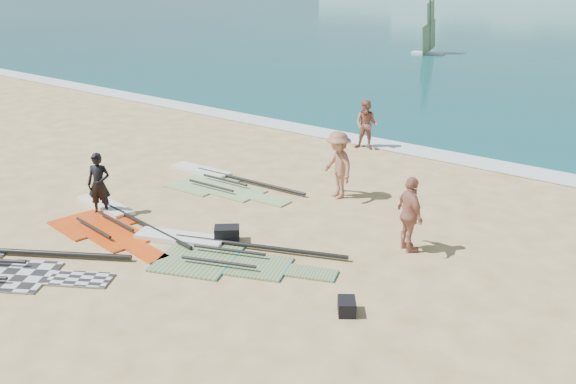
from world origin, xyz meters
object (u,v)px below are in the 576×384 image
Objects in this scene: rig_red at (110,220)px; beachgoer_back at (410,214)px; beachgoer_left at (366,125)px; beachgoer_mid at (338,165)px; person_wetsuit at (99,184)px; rig_green at (216,180)px; rig_orange at (213,251)px; gear_bag_far at (347,306)px; gear_bag_near at (227,234)px.

beachgoer_back reaches higher than rig_red.
beachgoer_mid is (2.03, -4.79, 0.08)m from beachgoer_left.
person_wetsuit is 8.00m from beachgoer_back.
rig_green is 3.96m from rig_red.
gear_bag_far reaches higher than rig_orange.
gear_bag_far is 7.91m from person_wetsuit.
beachgoer_back is (3.62, 2.21, 0.71)m from gear_bag_near.
rig_orange is 9.84m from beachgoer_left.
gear_bag_far is at bearing -14.07° from gear_bag_near.
person_wetsuit is (-4.01, -0.08, 0.78)m from rig_orange.
gear_bag_near reaches higher than rig_orange.
person_wetsuit is (-0.59, 0.19, 0.78)m from rig_red.
beachgoer_mid is at bearing 125.72° from gear_bag_far.
beachgoer_left is at bearing 100.69° from gear_bag_near.
beachgoer_back reaches higher than beachgoer_left.
rig_green is at bearing 99.15° from rig_red.
beachgoer_back is (7.43, 2.97, 0.06)m from person_wetsuit.
rig_red is at bearing -163.52° from gear_bag_near.
beachgoer_left reaches higher than rig_green.
gear_bag_near is 0.31× the size of beachgoer_mid.
beachgoer_back is at bearing 97.84° from gear_bag_far.
rig_green is 6.22m from beachgoer_left.
beachgoer_left is (1.62, 5.95, 0.83)m from rig_green.
rig_orange is 4.56m from beachgoer_back.
gear_bag_near is 4.19m from gear_bag_far.
beachgoer_back is at bearing 31.44° from gear_bag_near.
rig_orange is 2.93× the size of beachgoer_back.
beachgoer_back is at bearing -3.56° from beachgoer_mid.
beachgoer_back is at bearing -9.31° from rig_green.
beachgoer_left is at bearing 79.28° from rig_orange.
beachgoer_back is at bearing -66.17° from beachgoer_left.
gear_bag_near is 4.30m from beachgoer_back.
beachgoer_mid is at bearing 3.73° from beachgoer_back.
beachgoer_left is at bearing -17.29° from beachgoer_back.
beachgoer_left reaches higher than person_wetsuit.
person_wetsuit is at bearing 178.12° from gear_bag_far.
rig_green and rig_orange have the same top height.
gear_bag_near is at bearing 165.93° from gear_bag_far.
person_wetsuit reaches higher than rig_green.
rig_green is at bearing 151.37° from gear_bag_far.
gear_bag_near is at bearing -93.71° from beachgoer_left.
beachgoer_mid is 3.82m from beachgoer_back.
rig_red is at bearing 162.86° from rig_orange.
beachgoer_left is 0.98× the size of beachgoer_back.
person_wetsuit reaches higher than rig_red.
beachgoer_mid reaches higher than gear_bag_near.
gear_bag_far is 0.27× the size of beachgoer_left.
rig_red is (0.09, -3.96, -0.00)m from rig_green.
rig_green is 1.01× the size of rig_red.
rig_green is 4.47m from gear_bag_near.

